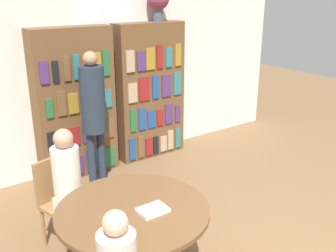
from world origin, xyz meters
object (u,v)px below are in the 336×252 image
at_px(flower_vase, 158,0).
at_px(librarian_standing, 93,107).
at_px(bookshelf_left, 75,104).
at_px(seated_reader_left, 70,183).
at_px(bookshelf_right, 150,92).
at_px(reading_table, 133,220).
at_px(chair_left_side, 60,197).

distance_m(flower_vase, librarian_standing, 1.88).
xyz_separation_m(bookshelf_left, seated_reader_left, (-0.74, -1.57, -0.29)).
height_order(bookshelf_right, reading_table, bookshelf_right).
bearing_deg(flower_vase, librarian_standing, -159.14).
relative_size(reading_table, librarian_standing, 0.73).
relative_size(seated_reader_left, librarian_standing, 0.71).
relative_size(chair_left_side, seated_reader_left, 0.72).
bearing_deg(librarian_standing, chair_left_side, -132.59).
relative_size(bookshelf_left, bookshelf_right, 1.00).
relative_size(reading_table, seated_reader_left, 1.03).
bearing_deg(bookshelf_right, reading_table, -125.86).
xyz_separation_m(seated_reader_left, librarian_standing, (0.77, 1.07, 0.37)).
distance_m(bookshelf_right, flower_vase, 1.32).
relative_size(bookshelf_left, reading_table, 1.56).
height_order(flower_vase, seated_reader_left, flower_vase).
bearing_deg(reading_table, flower_vase, 51.57).
bearing_deg(flower_vase, chair_left_side, -146.90).
height_order(bookshelf_right, chair_left_side, bookshelf_right).
xyz_separation_m(flower_vase, seated_reader_left, (-2.10, -1.57, -1.60)).
height_order(bookshelf_left, librarian_standing, bookshelf_left).
bearing_deg(librarian_standing, seated_reader_left, -125.83).
distance_m(bookshelf_right, seated_reader_left, 2.50).
height_order(reading_table, seated_reader_left, seated_reader_left).
relative_size(flower_vase, seated_reader_left, 0.38).
relative_size(bookshelf_right, reading_table, 1.56).
distance_m(bookshelf_left, librarian_standing, 0.51).
bearing_deg(bookshelf_right, bookshelf_left, 179.99).
bearing_deg(librarian_standing, flower_vase, 20.86).
xyz_separation_m(bookshelf_right, seated_reader_left, (-1.93, -1.57, -0.29)).
height_order(reading_table, chair_left_side, chair_left_side).
bearing_deg(chair_left_side, seated_reader_left, 90.00).
distance_m(reading_table, librarian_standing, 1.97).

